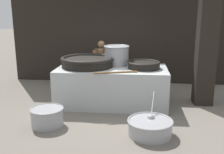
{
  "coord_description": "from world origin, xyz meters",
  "views": [
    {
      "loc": [
        0.66,
        -6.58,
        2.38
      ],
      "look_at": [
        0.0,
        0.0,
        0.74
      ],
      "focal_mm": 42.0,
      "sensor_mm": 36.0,
      "label": 1
    }
  ],
  "objects": [
    {
      "name": "stirring_paddle",
      "position": [
        0.2,
        -0.59,
        1.0
      ],
      "size": [
        1.02,
        0.37,
        0.04
      ],
      "rotation": [
        0.0,
        0.0,
        0.29
      ],
      "color": "brown",
      "rests_on": "hearth_platform"
    },
    {
      "name": "prep_bowl_vegetables",
      "position": [
        0.93,
        -1.74,
        0.18
      ],
      "size": [
        0.91,
        1.18,
        0.7
      ],
      "color": "#9E9EA3",
      "rests_on": "ground_plane"
    },
    {
      "name": "back_wall",
      "position": [
        0.0,
        2.37,
        1.95
      ],
      "size": [
        7.35,
        0.24,
        3.91
      ],
      "primitive_type": "cube",
      "color": "black",
      "rests_on": "ground_plane"
    },
    {
      "name": "support_pillar",
      "position": [
        2.39,
        0.29,
        1.95
      ],
      "size": [
        0.47,
        0.47,
        3.91
      ],
      "primitive_type": "cube",
      "color": "black",
      "rests_on": "ground_plane"
    },
    {
      "name": "ground_plane",
      "position": [
        0.0,
        0.0,
        0.0
      ],
      "size": [
        60.0,
        60.0,
        0.0
      ],
      "primitive_type": "plane",
      "color": "slate"
    },
    {
      "name": "giant_wok_near",
      "position": [
        -0.66,
        0.1,
        1.12
      ],
      "size": [
        1.41,
        1.41,
        0.26
      ],
      "color": "black",
      "rests_on": "hearth_platform"
    },
    {
      "name": "prep_bowl_meat",
      "position": [
        -1.25,
        -1.51,
        0.22
      ],
      "size": [
        0.72,
        0.72,
        0.39
      ],
      "color": "#9E9EA3",
      "rests_on": "ground_plane"
    },
    {
      "name": "cook",
      "position": [
        -0.46,
        1.21,
        0.84
      ],
      "size": [
        0.36,
        0.56,
        1.54
      ],
      "rotation": [
        0.0,
        0.0,
        3.15
      ],
      "color": "brown",
      "rests_on": "ground_plane"
    },
    {
      "name": "stock_pot",
      "position": [
        0.09,
        0.35,
        1.26
      ],
      "size": [
        0.69,
        0.69,
        0.53
      ],
      "color": "gray",
      "rests_on": "hearth_platform"
    },
    {
      "name": "hearth_platform",
      "position": [
        0.0,
        0.0,
        0.49
      ],
      "size": [
        2.83,
        1.41,
        0.98
      ],
      "color": "#B2B7B7",
      "rests_on": "ground_plane"
    },
    {
      "name": "giant_wok_far",
      "position": [
        0.82,
        0.01,
        1.08
      ],
      "size": [
        0.84,
        0.84,
        0.18
      ],
      "color": "black",
      "rests_on": "hearth_platform"
    }
  ]
}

